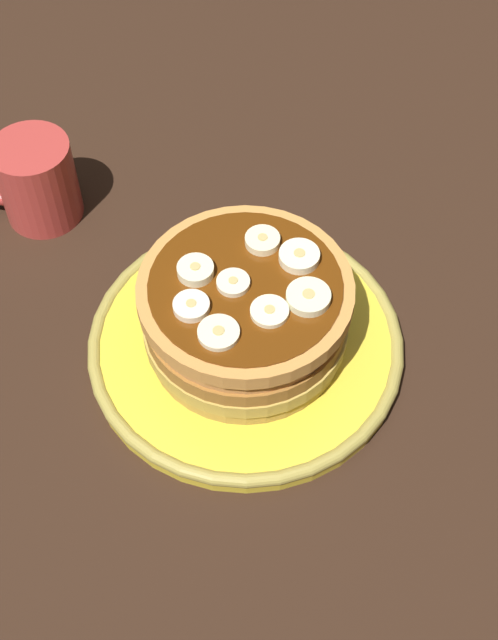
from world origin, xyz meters
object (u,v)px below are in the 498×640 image
(banana_slice_5, at_px, (199,271))
(banana_slice_7, at_px, (222,333))
(plate, at_px, (249,344))
(banana_slice_3, at_px, (273,312))
(coffee_mug, at_px, (37,180))
(banana_slice_4, at_px, (195,307))
(banana_slice_1, at_px, (266,241))
(banana_slice_6, at_px, (312,298))
(pancake_stack, at_px, (248,312))
(banana_slice_0, at_px, (237,286))
(banana_slice_2, at_px, (303,257))

(banana_slice_5, bearing_deg, banana_slice_7, 107.85)
(plate, distance_m, banana_slice_3, 0.09)
(banana_slice_7, distance_m, coffee_mug, 0.28)
(banana_slice_3, bearing_deg, banana_slice_4, -4.58)
(banana_slice_1, height_order, banana_slice_4, same)
(banana_slice_1, distance_m, banana_slice_7, 0.09)
(banana_slice_1, distance_m, banana_slice_5, 0.06)
(banana_slice_6, relative_size, banana_slice_7, 1.09)
(pancake_stack, bearing_deg, plate, 111.80)
(banana_slice_0, height_order, coffee_mug, banana_slice_0)
(banana_slice_2, height_order, banana_slice_4, banana_slice_2)
(plate, distance_m, pancake_stack, 0.04)
(banana_slice_1, relative_size, banana_slice_7, 0.89)
(banana_slice_5, relative_size, banana_slice_7, 0.91)
(banana_slice_2, bearing_deg, banana_slice_4, 29.78)
(banana_slice_0, relative_size, banana_slice_3, 0.89)
(banana_slice_1, height_order, banana_slice_3, banana_slice_1)
(banana_slice_0, xyz_separation_m, banana_slice_3, (-0.03, 0.02, -0.00))
(pancake_stack, xyz_separation_m, banana_slice_6, (-0.05, 0.02, 0.04))
(banana_slice_3, bearing_deg, plate, -56.69)
(banana_slice_0, xyz_separation_m, banana_slice_7, (0.01, 0.04, -0.00))
(pancake_stack, relative_size, coffee_mug, 1.70)
(banana_slice_0, xyz_separation_m, banana_slice_2, (-0.05, -0.03, 0.00))
(banana_slice_2, relative_size, banana_slice_7, 1.03)
(banana_slice_0, xyz_separation_m, banana_slice_6, (-0.06, 0.01, 0.00))
(banana_slice_6, bearing_deg, pancake_stack, -19.37)
(banana_slice_3, height_order, banana_slice_7, same)
(banana_slice_5, height_order, banana_slice_7, banana_slice_5)
(banana_slice_3, height_order, banana_slice_5, banana_slice_5)
(banana_slice_0, bearing_deg, banana_slice_7, 76.41)
(banana_slice_4, bearing_deg, banana_slice_5, -93.62)
(plate, relative_size, banana_slice_3, 9.08)
(plate, bearing_deg, banana_slice_5, -16.28)
(banana_slice_0, relative_size, banana_slice_4, 0.93)
(pancake_stack, relative_size, banana_slice_7, 5.63)
(banana_slice_1, xyz_separation_m, banana_slice_7, (0.03, 0.09, -0.00))
(banana_slice_1, height_order, coffee_mug, banana_slice_1)
(banana_slice_3, bearing_deg, banana_slice_0, -41.93)
(pancake_stack, distance_m, banana_slice_4, 0.06)
(banana_slice_4, bearing_deg, plate, -150.81)
(plate, relative_size, banana_slice_6, 7.79)
(banana_slice_6, bearing_deg, banana_slice_7, 25.00)
(banana_slice_1, relative_size, banana_slice_2, 0.87)
(banana_slice_7, bearing_deg, pancake_stack, -111.56)
(plate, distance_m, banana_slice_4, 0.10)
(banana_slice_3, relative_size, banana_slice_4, 1.05)
(banana_slice_0, distance_m, banana_slice_7, 0.05)
(pancake_stack, xyz_separation_m, coffee_mug, (0.20, -0.16, -0.01))
(pancake_stack, bearing_deg, banana_slice_0, 28.81)
(banana_slice_5, bearing_deg, pancake_stack, 166.00)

